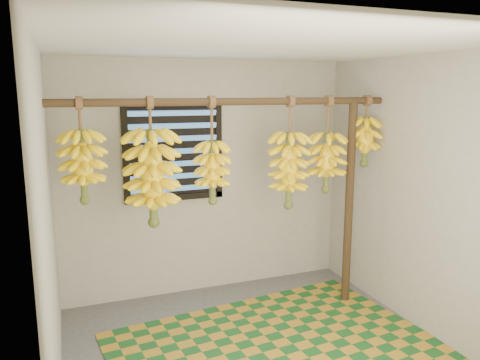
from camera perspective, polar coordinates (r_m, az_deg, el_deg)
name	(u,v)px	position (r m, az deg, el deg)	size (l,w,h in m)	color
floor	(265,360)	(3.96, 3.05, -21.12)	(3.00, 3.00, 0.01)	#4B4B4B
ceiling	(268,45)	(3.38, 3.48, 16.16)	(3.00, 3.00, 0.01)	silver
wall_back	(207,178)	(4.86, -4.03, 0.22)	(3.00, 0.01, 2.40)	gray
wall_left	(48,235)	(3.19, -22.37, -6.18)	(0.01, 3.00, 2.40)	gray
wall_right	(427,197)	(4.31, 21.86, -1.90)	(0.01, 3.00, 2.40)	gray
window	(174,151)	(4.70, -8.07, 3.48)	(1.00, 0.04, 1.00)	black
hanging_pole	(234,102)	(4.01, -0.78, 9.53)	(0.06, 0.06, 3.00)	#3D2917
support_post	(349,204)	(4.70, 13.15, -2.90)	(0.08, 0.08, 2.00)	#3D2917
woven_mat	(286,356)	(4.01, 5.60, -20.52)	(2.60, 2.08, 0.01)	#164D1C
banana_bunch_a	(83,166)	(3.81, -18.61, 1.59)	(0.34, 0.34, 0.82)	brown
banana_bunch_b	(152,178)	(3.89, -10.65, 0.26)	(0.43, 0.43, 1.06)	brown
banana_bunch_c	(212,172)	(4.01, -3.40, 0.96)	(0.31, 0.31, 0.92)	brown
banana_bunch_d	(289,170)	(4.29, 5.99, 1.22)	(0.35, 0.35, 1.02)	brown
banana_bunch_e	(327,162)	(4.47, 10.51, 2.15)	(0.36, 0.36, 0.90)	brown
banana_bunch_f	(365,141)	(4.68, 15.00, 4.60)	(0.29, 0.29, 0.67)	brown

